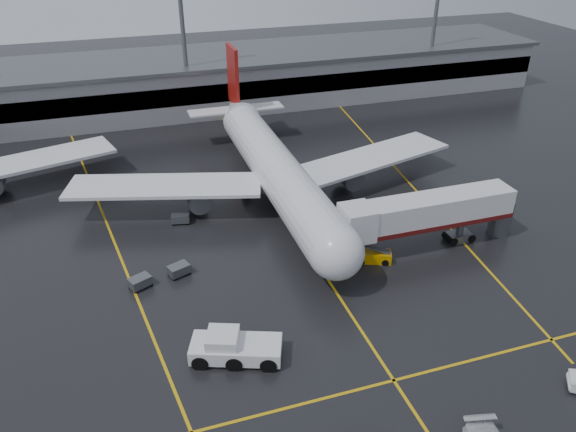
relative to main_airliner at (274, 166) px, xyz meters
name	(u,v)px	position (x,y,z in m)	size (l,w,h in m)	color
ground	(300,236)	(0.00, -9.70, -4.21)	(220.00, 220.00, 0.00)	black
apron_line_centre	(300,236)	(0.00, -9.70, -4.20)	(0.25, 90.00, 0.02)	gold
apron_line_stop	(394,380)	(0.00, -31.70, -4.20)	(60.00, 0.25, 0.02)	gold
apron_line_left	(106,221)	(-20.00, 0.30, -4.20)	(0.25, 70.00, 0.02)	gold
apron_line_right	(403,177)	(18.00, 0.30, -4.20)	(0.25, 70.00, 0.02)	gold
terminal	(211,80)	(0.00, 38.23, 0.11)	(122.00, 19.00, 8.60)	gray
light_mast_mid	(183,28)	(-5.00, 32.30, 10.27)	(3.00, 1.20, 25.45)	#595B60
light_mast_right	(436,12)	(40.00, 32.30, 10.27)	(3.00, 1.20, 25.45)	#595B60
main_airliner	(274,166)	(0.00, 0.00, 0.00)	(48.80, 45.60, 14.10)	silver
jet_bridge	(429,214)	(11.87, -15.70, -0.28)	(19.90, 3.40, 6.05)	silver
pushback_tractor	(233,348)	(-11.05, -25.51, -3.19)	(7.74, 5.22, 2.57)	silver
belt_loader	(373,256)	(5.50, -16.44, -3.65)	(3.91, 2.77, 2.28)	#C98904
baggage_cart_a	(179,270)	(-13.54, -12.79, -3.58)	(2.33, 1.93, 1.12)	#595B60
baggage_cart_b	(140,282)	(-17.32, -13.65, -3.58)	(2.36, 2.02, 1.12)	#595B60
baggage_cart_c	(181,218)	(-11.87, -2.72, -3.58)	(2.24, 1.71, 1.12)	#595B60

